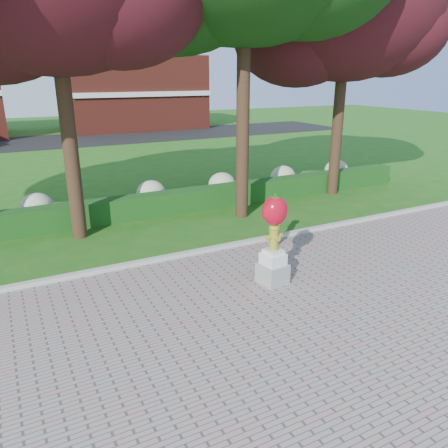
# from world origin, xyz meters

# --- Properties ---
(ground) EXTENTS (100.00, 100.00, 0.00)m
(ground) POSITION_xyz_m (0.00, 0.00, 0.00)
(ground) COLOR #1A5B16
(ground) RESTS_ON ground
(walkway) EXTENTS (40.00, 14.00, 0.04)m
(walkway) POSITION_xyz_m (0.00, -4.00, 0.02)
(walkway) COLOR gray
(walkway) RESTS_ON ground
(curb) EXTENTS (40.00, 0.18, 0.15)m
(curb) POSITION_xyz_m (0.00, 3.00, 0.07)
(curb) COLOR #ADADA5
(curb) RESTS_ON ground
(lawn_hedge) EXTENTS (24.00, 0.70, 0.80)m
(lawn_hedge) POSITION_xyz_m (0.00, 7.00, 0.40)
(lawn_hedge) COLOR #113E12
(lawn_hedge) RESTS_ON ground
(hydrangea_row) EXTENTS (20.10, 1.10, 0.99)m
(hydrangea_row) POSITION_xyz_m (0.57, 8.00, 0.55)
(hydrangea_row) COLOR #B4BF92
(hydrangea_row) RESTS_ON ground
(street) EXTENTS (50.00, 8.00, 0.02)m
(street) POSITION_xyz_m (0.00, 28.00, 0.01)
(street) COLOR black
(street) RESTS_ON ground
(building_right) EXTENTS (12.00, 8.00, 6.40)m
(building_right) POSITION_xyz_m (8.00, 34.00, 3.20)
(building_right) COLOR maroon
(building_right) RESTS_ON ground
(tree_far_right) EXTENTS (7.88, 6.72, 10.21)m
(tree_far_right) POSITION_xyz_m (8.40, 6.58, 6.97)
(tree_far_right) COLOR black
(tree_far_right) RESTS_ON ground
(hydrant_sculpture) EXTENTS (0.68, 0.68, 2.22)m
(hydrant_sculpture) POSITION_xyz_m (1.52, 0.52, 1.22)
(hydrant_sculpture) COLOR gray
(hydrant_sculpture) RESTS_ON walkway
(woman) EXTENTS (0.53, 0.65, 1.53)m
(woman) POSITION_xyz_m (2.85, 2.42, 0.80)
(woman) COLOR tan
(woman) RESTS_ON walkway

